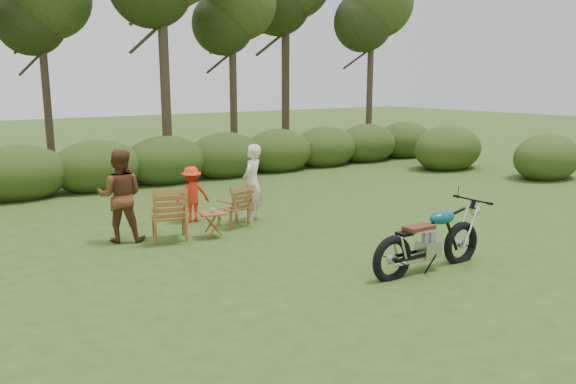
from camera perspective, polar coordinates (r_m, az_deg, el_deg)
ground at (r=9.64m, az=9.01°, el=-6.99°), size 80.00×80.00×0.00m
tree_line at (r=17.72m, az=-12.17°, el=13.70°), size 22.52×11.62×8.14m
motorcycle at (r=9.41m, az=13.94°, el=-7.66°), size 2.20×0.90×1.24m
lawn_chair_right at (r=11.87m, az=-5.51°, el=-3.39°), size 0.69×0.69×0.87m
lawn_chair_left at (r=11.05m, az=-11.89°, el=-4.71°), size 0.90×0.90×1.05m
side_table at (r=10.97m, az=-7.63°, el=-3.34°), size 0.54×0.48×0.49m
cup at (r=10.94m, az=-7.67°, el=-1.83°), size 0.13×0.13×0.09m
adult_a at (r=12.26m, az=-3.60°, el=-2.89°), size 0.72×0.68×1.66m
adult_b at (r=11.16m, az=-16.41°, el=-4.77°), size 1.06×0.99×1.75m
child at (r=12.30m, az=-9.65°, el=-2.98°), size 0.82×0.53×1.20m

